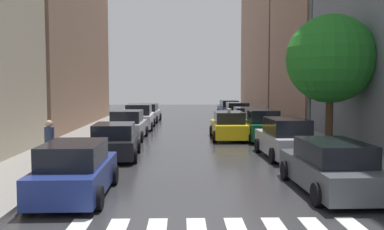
{
  "coord_description": "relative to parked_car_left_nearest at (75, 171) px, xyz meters",
  "views": [
    {
      "loc": [
        -0.77,
        -7.0,
        3.25
      ],
      "look_at": [
        -0.14,
        20.29,
        1.25
      ],
      "focal_mm": 39.74,
      "sensor_mm": 36.0,
      "label": 1
    }
  ],
  "objects": [
    {
      "name": "ground_plane",
      "position": [
        3.85,
        18.87,
        -0.77
      ],
      "size": [
        28.0,
        72.0,
        0.04
      ],
      "primitive_type": "cube",
      "color": "#2E2E31"
    },
    {
      "name": "sidewalk_left",
      "position": [
        -2.65,
        18.87,
        -0.68
      ],
      "size": [
        3.0,
        72.0,
        0.15
      ],
      "primitive_type": "cube",
      "color": "gray",
      "rests_on": "ground"
    },
    {
      "name": "sidewalk_right",
      "position": [
        10.35,
        18.87,
        -0.68
      ],
      "size": [
        3.0,
        72.0,
        0.15
      ],
      "primitive_type": "cube",
      "color": "gray",
      "rests_on": "ground"
    },
    {
      "name": "building_left_mid",
      "position": [
        -7.15,
        20.67,
        6.75
      ],
      "size": [
        6.0,
        18.63,
        15.0
      ],
      "primitive_type": "cube",
      "color": "#8C6B56",
      "rests_on": "ground"
    },
    {
      "name": "building_right_mid",
      "position": [
        14.85,
        24.18,
        6.08
      ],
      "size": [
        6.0,
        12.57,
        13.66
      ],
      "primitive_type": "cube",
      "color": "#8C6B56",
      "rests_on": "ground"
    },
    {
      "name": "building_right_far",
      "position": [
        14.85,
        41.27,
        7.05
      ],
      "size": [
        6.0,
        20.23,
        15.59
      ],
      "primitive_type": "cube",
      "color": "#8C6B56",
      "rests_on": "ground"
    },
    {
      "name": "parked_car_left_nearest",
      "position": [
        0.0,
        0.0,
        0.0
      ],
      "size": [
        2.07,
        4.34,
        1.6
      ],
      "rotation": [
        0.0,
        0.0,
        1.59
      ],
      "color": "navy",
      "rests_on": "ground"
    },
    {
      "name": "parked_car_left_second",
      "position": [
        0.11,
        6.42,
        -0.03
      ],
      "size": [
        2.27,
        4.15,
        1.54
      ],
      "rotation": [
        0.0,
        0.0,
        1.62
      ],
      "color": "black",
      "rests_on": "ground"
    },
    {
      "name": "parked_car_left_third",
      "position": [
        -0.13,
        12.8,
        0.04
      ],
      "size": [
        2.16,
        4.13,
        1.71
      ],
      "rotation": [
        0.0,
        0.0,
        1.55
      ],
      "color": "#B2B7BF",
      "rests_on": "ground"
    },
    {
      "name": "parked_car_left_fourth",
      "position": [
        -0.03,
        18.6,
        0.09
      ],
      "size": [
        2.16,
        4.8,
        1.8
      ],
      "rotation": [
        0.0,
        0.0,
        1.58
      ],
      "color": "silver",
      "rests_on": "ground"
    },
    {
      "name": "parked_car_left_fifth",
      "position": [
        0.12,
        24.36,
        -0.01
      ],
      "size": [
        2.19,
        4.5,
        1.57
      ],
      "rotation": [
        0.0,
        0.0,
        1.52
      ],
      "color": "#B2B7BF",
      "rests_on": "ground"
    },
    {
      "name": "parked_car_right_nearest",
      "position": [
        7.56,
        0.41,
        -0.01
      ],
      "size": [
        2.16,
        4.84,
        1.57
      ],
      "rotation": [
        0.0,
        0.0,
        1.6
      ],
      "color": "#474C51",
      "rests_on": "ground"
    },
    {
      "name": "parked_car_right_second",
      "position": [
        7.66,
        6.46,
        0.06
      ],
      "size": [
        2.15,
        4.45,
        1.75
      ],
      "rotation": [
        0.0,
        0.0,
        1.61
      ],
      "color": "#B2B7BF",
      "rests_on": "ground"
    },
    {
      "name": "parked_car_right_third",
      "position": [
        7.68,
        12.39,
        0.08
      ],
      "size": [
        2.02,
        4.73,
        1.78
      ],
      "rotation": [
        0.0,
        0.0,
        1.58
      ],
      "color": "#0C4C2D",
      "rests_on": "ground"
    },
    {
      "name": "parked_car_right_fourth",
      "position": [
        7.64,
        17.73,
        0.0
      ],
      "size": [
        2.19,
        4.04,
        1.61
      ],
      "rotation": [
        0.0,
        0.0,
        1.55
      ],
      "color": "navy",
      "rests_on": "ground"
    },
    {
      "name": "parked_car_right_fifth",
      "position": [
        7.71,
        23.5,
        0.04
      ],
      "size": [
        2.17,
        4.27,
        1.7
      ],
      "rotation": [
        0.0,
        0.0,
        1.56
      ],
      "color": "black",
      "rests_on": "ground"
    },
    {
      "name": "parked_car_right_sixth",
      "position": [
        7.74,
        30.13,
        0.02
      ],
      "size": [
        2.11,
        4.81,
        1.64
      ],
      "rotation": [
        0.0,
        0.0,
        1.6
      ],
      "color": "navy",
      "rests_on": "ground"
    },
    {
      "name": "taxi_midroad",
      "position": [
        5.84,
        12.9,
        0.01
      ],
      "size": [
        2.1,
        4.63,
        1.81
      ],
      "rotation": [
        0.0,
        0.0,
        1.56
      ],
      "color": "yellow",
      "rests_on": "ground"
    },
    {
      "name": "pedestrian_near_tree",
      "position": [
        -1.91,
        3.83,
        0.32
      ],
      "size": [
        0.36,
        0.36,
        1.76
      ],
      "rotation": [
        0.0,
        0.0,
        3.22
      ],
      "color": "black",
      "rests_on": "sidewalk_left"
    },
    {
      "name": "street_tree_right",
      "position": [
        10.27,
        8.37,
        3.7
      ],
      "size": [
        4.28,
        4.28,
        6.46
      ],
      "color": "#513823",
      "rests_on": "sidewalk_right"
    },
    {
      "name": "lamp_post_right",
      "position": [
        9.4,
        8.81,
        3.75
      ],
      "size": [
        0.6,
        0.28,
        7.62
      ],
      "color": "#595B60",
      "rests_on": "sidewalk_right"
    }
  ]
}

